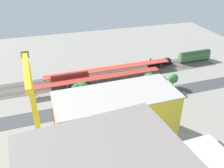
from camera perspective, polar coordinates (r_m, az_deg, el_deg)
The scene contains 28 objects.
ground_plane at distance 108.60m, azimuth 2.39°, elevation -2.97°, with size 198.49×198.49×0.00m, color gray.
rail_bed at distance 126.46m, azimuth -0.82°, elevation 2.02°, with size 124.06×14.68×0.01m, color #5B544C.
street_asphalt at distance 105.85m, azimuth 3.01°, elevation -3.93°, with size 124.06×9.00×0.01m, color #424244.
track_rails at distance 126.38m, azimuth -0.83°, elevation 2.09°, with size 124.00×12.08×0.12m.
platform_canopy_near at distance 115.90m, azimuth -3.45°, elevation 1.41°, with size 63.91×6.06×4.03m.
platform_canopy_far at distance 124.57m, azimuth -0.59°, elevation 3.63°, with size 66.39×6.62×4.22m.
locomotive at distance 139.39m, azimuth 11.17°, elevation 4.94°, with size 15.34×3.12×4.99m.
passenger_coach at distance 149.88m, azimuth 18.73°, elevation 6.32°, with size 19.85×3.53×6.28m.
freight_coach_far at distance 118.69m, azimuth -9.82°, elevation 1.26°, with size 18.63×3.48×5.73m.
parked_car_0 at distance 113.01m, azimuth 15.52°, elevation -2.30°, with size 4.66×1.91×1.66m.
parked_car_1 at distance 109.03m, azimuth 12.31°, elevation -3.05°, with size 4.74×2.06×1.87m.
parked_car_2 at distance 105.69m, azimuth 8.33°, elevation -3.80°, with size 4.76×1.88×1.68m.
parked_car_3 at distance 103.47m, azimuth 4.80°, elevation -4.40°, with size 4.62×2.08×1.56m.
parked_car_4 at distance 101.66m, azimuth 0.85°, elevation -4.95°, with size 4.27×1.84×1.62m.
parked_car_5 at distance 99.68m, azimuth -3.75°, elevation -5.74°, with size 4.44×2.04×1.84m.
parked_car_6 at distance 98.87m, azimuth -7.43°, elevation -6.33°, with size 4.33×2.05×1.65m.
parked_car_7 at distance 97.66m, azimuth -12.26°, elevation -7.33°, with size 4.05×1.99×1.69m.
construction_building at distance 81.15m, azimuth 0.99°, elevation -7.94°, with size 38.49×16.14×17.64m, color yellow.
construction_roof_slab at distance 76.04m, azimuth 1.05°, elevation -2.51°, with size 39.09×16.74×0.40m, color #B7B2A8.
tower_crane at distance 68.64m, azimuth -17.61°, elevation -5.74°, with size 3.60×21.87×35.08m.
box_truck_0 at distance 97.42m, azimuth -0.28°, elevation -6.02°, with size 9.01×2.76×3.24m.
box_truck_1 at distance 93.90m, azimuth -10.51°, elevation -8.15°, with size 9.28×2.77×3.14m.
street_tree_0 at distance 105.59m, azimuth -0.66°, elevation -0.79°, with size 4.49×4.49×7.27m.
street_tree_1 at distance 103.66m, azimuth -7.94°, elevation -1.45°, with size 6.00×6.00×8.44m.
street_tree_2 at distance 118.02m, azimuth 14.11°, elevation 1.30°, with size 4.66×4.66×6.63m.
street_tree_3 at distance 111.49m, azimuth 8.74°, elevation 1.10°, with size 6.12×6.12×8.96m.
street_tree_4 at distance 103.71m, azimuth -6.91°, elevation -1.12°, with size 5.84×5.84×8.74m.
traffic_light at distance 104.48m, azimuth 10.77°, elevation -1.98°, with size 0.50×0.36×6.99m.
Camera 1 is at (31.24, 86.43, 57.86)m, focal length 39.18 mm.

